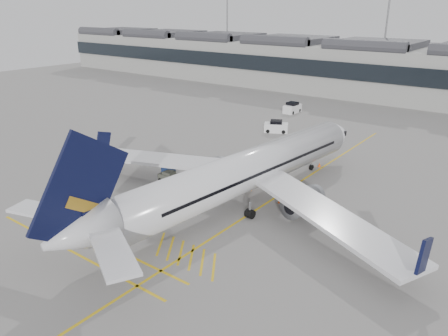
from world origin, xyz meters
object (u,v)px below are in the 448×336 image
Objects in this scene: airliner_main at (242,173)px; ramp_agent_b at (208,176)px; belt_loader at (232,172)px; baggage_cart_a at (226,171)px; pushback_tug at (169,177)px; ramp_agent_a at (250,182)px.

airliner_main is 27.07× the size of ramp_agent_b.
baggage_cart_a is at bearing -110.84° from belt_loader.
baggage_cart_a is 0.97× the size of pushback_tug.
ramp_agent_b reaches higher than pushback_tug.
baggage_cart_a is 6.81m from pushback_tug.
ramp_agent_b is (-1.20, -3.25, 0.20)m from belt_loader.
ramp_agent_a is at bearing 115.46° from airliner_main.
belt_loader is 1.20m from baggage_cart_a.
airliner_main is at bearing -61.70° from belt_loader.
belt_loader is 2.26× the size of baggage_cart_a.
baggage_cart_a is 4.46m from ramp_agent_a.
belt_loader is at bearing 60.15° from baggage_cart_a.
baggage_cart_a is 1.19× the size of ramp_agent_a.
baggage_cart_a is (-5.54, 4.55, -2.40)m from airliner_main.
baggage_cart_a is at bearing -157.39° from ramp_agent_b.
belt_loader is 7.70m from pushback_tug.
pushback_tug is (-4.85, -5.97, -0.02)m from belt_loader.
pushback_tug is at bearing -3.60° from ramp_agent_b.
airliner_main is 7.56m from baggage_cart_a.
airliner_main is at bearing 0.16° from pushback_tug.
ramp_agent_b is (-6.64, 2.41, -2.65)m from airliner_main.
pushback_tug is (-9.06, -3.71, -0.40)m from ramp_agent_a.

